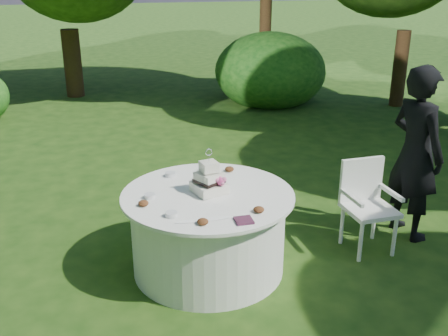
{
  "coord_description": "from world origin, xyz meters",
  "views": [
    {
      "loc": [
        -0.89,
        -4.21,
        2.66
      ],
      "look_at": [
        0.15,
        0.0,
        1.0
      ],
      "focal_mm": 42.0,
      "sensor_mm": 36.0,
      "label": 1
    }
  ],
  "objects": [
    {
      "name": "napkins",
      "position": [
        0.16,
        -0.61,
        0.78
      ],
      "size": [
        0.14,
        0.14,
        0.02
      ],
      "primitive_type": "cube",
      "color": "#4B2037",
      "rests_on": "table"
    },
    {
      "name": "guest",
      "position": [
        2.2,
        0.18,
        0.9
      ],
      "size": [
        0.56,
        0.73,
        1.8
      ],
      "primitive_type": "imported",
      "rotation": [
        0.0,
        0.0,
        1.77
      ],
      "color": "black",
      "rests_on": "ground"
    },
    {
      "name": "chair",
      "position": [
        1.61,
        0.04,
        0.52
      ],
      "size": [
        0.49,
        0.48,
        0.91
      ],
      "color": "white",
      "rests_on": "ground"
    },
    {
      "name": "votives",
      "position": [
        -0.39,
        0.04,
        0.79
      ],
      "size": [
        0.35,
        0.97,
        0.04
      ],
      "color": "silver",
      "rests_on": "table"
    },
    {
      "name": "table",
      "position": [
        0.0,
        0.0,
        0.39
      ],
      "size": [
        1.56,
        1.56,
        0.77
      ],
      "color": "white",
      "rests_on": "ground"
    },
    {
      "name": "ground",
      "position": [
        0.0,
        0.0,
        0.0
      ],
      "size": [
        80.0,
        80.0,
        0.0
      ],
      "primitive_type": "plane",
      "color": "#193A10",
      "rests_on": "ground"
    },
    {
      "name": "feather_plume",
      "position": [
        -0.14,
        -0.52,
        0.78
      ],
      "size": [
        0.48,
        0.07,
        0.01
      ],
      "primitive_type": "ellipsoid",
      "color": "white",
      "rests_on": "table"
    },
    {
      "name": "petal_cups",
      "position": [
        -0.03,
        -0.18,
        0.79
      ],
      "size": [
        1.0,
        1.15,
        0.05
      ],
      "color": "#562D16",
      "rests_on": "table"
    },
    {
      "name": "cake",
      "position": [
        0.02,
        0.01,
        0.88
      ],
      "size": [
        0.33,
        0.33,
        0.41
      ],
      "color": "silver",
      "rests_on": "table"
    }
  ]
}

